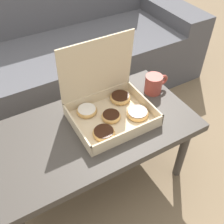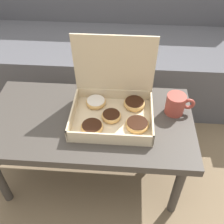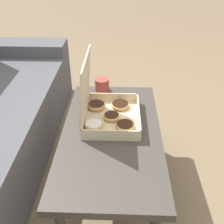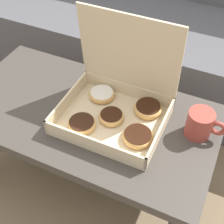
{
  "view_description": "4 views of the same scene",
  "coord_description": "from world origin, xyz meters",
  "px_view_note": "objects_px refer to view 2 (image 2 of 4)",
  "views": [
    {
      "loc": [
        -0.33,
        -0.86,
        1.33
      ],
      "look_at": [
        0.11,
        -0.09,
        0.49
      ],
      "focal_mm": 42.0,
      "sensor_mm": 36.0,
      "label": 1
    },
    {
      "loc": [
        0.17,
        -0.96,
        1.31
      ],
      "look_at": [
        0.11,
        -0.09,
        0.49
      ],
      "focal_mm": 42.0,
      "sensor_mm": 36.0,
      "label": 2
    },
    {
      "loc": [
        -1.09,
        -0.14,
        1.29
      ],
      "look_at": [
        0.11,
        -0.09,
        0.49
      ],
      "focal_mm": 42.0,
      "sensor_mm": 36.0,
      "label": 3
    },
    {
      "loc": [
        0.43,
        -0.79,
        1.28
      ],
      "look_at": [
        0.11,
        -0.09,
        0.49
      ],
      "focal_mm": 50.0,
      "sensor_mm": 36.0,
      "label": 4
    }
  ],
  "objects_px": {
    "coffee_mug": "(176,104)",
    "coffee_table": "(90,126)",
    "couch": "(106,48)",
    "pastry_box": "(114,105)"
  },
  "relations": [
    {
      "from": "couch",
      "to": "pastry_box",
      "type": "height_order",
      "value": "couch"
    },
    {
      "from": "coffee_table",
      "to": "coffee_mug",
      "type": "xyz_separation_m",
      "value": [
        0.41,
        0.08,
        0.1
      ]
    },
    {
      "from": "pastry_box",
      "to": "coffee_mug",
      "type": "relative_size",
      "value": 2.72
    },
    {
      "from": "coffee_mug",
      "to": "coffee_table",
      "type": "bearing_deg",
      "value": -169.55
    },
    {
      "from": "pastry_box",
      "to": "coffee_table",
      "type": "bearing_deg",
      "value": -162.99
    },
    {
      "from": "pastry_box",
      "to": "coffee_mug",
      "type": "height_order",
      "value": "pastry_box"
    },
    {
      "from": "couch",
      "to": "pastry_box",
      "type": "relative_size",
      "value": 6.6
    },
    {
      "from": "couch",
      "to": "coffee_table",
      "type": "xyz_separation_m",
      "value": [
        0.0,
        -0.9,
        0.09
      ]
    },
    {
      "from": "pastry_box",
      "to": "coffee_mug",
      "type": "bearing_deg",
      "value": 7.71
    },
    {
      "from": "coffee_table",
      "to": "pastry_box",
      "type": "xyz_separation_m",
      "value": [
        0.12,
        0.04,
        0.11
      ]
    }
  ]
}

